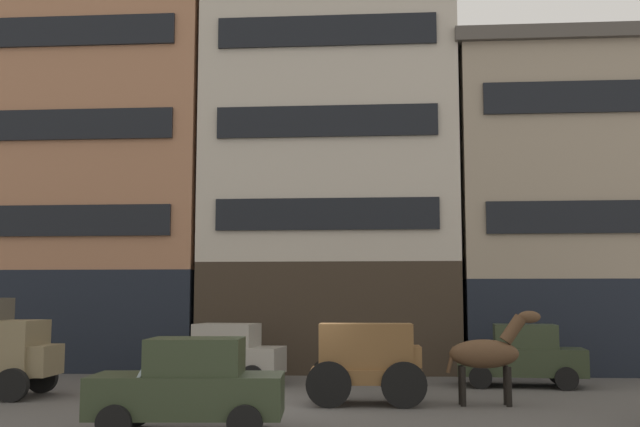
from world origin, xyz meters
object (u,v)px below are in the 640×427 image
(sedan_parked_curb, at_px, (521,355))
(sedan_dark, at_px, (190,386))
(fire_hydrant_curbside, at_px, (361,367))
(sedan_light, at_px, (223,354))
(draft_horse, at_px, (488,353))
(cargo_wagon, at_px, (368,357))

(sedan_parked_curb, bearing_deg, sedan_dark, -132.29)
(fire_hydrant_curbside, bearing_deg, sedan_parked_curb, -15.66)
(sedan_dark, distance_m, sedan_parked_curb, 11.74)
(sedan_dark, relative_size, sedan_light, 0.99)
(sedan_parked_curb, relative_size, fire_hydrant_curbside, 4.62)
(sedan_dark, height_order, fire_hydrant_curbside, sedan_dark)
(sedan_light, relative_size, fire_hydrant_curbside, 4.65)
(draft_horse, xyz_separation_m, fire_hydrant_curbside, (-3.25, 5.61, -0.84))
(sedan_light, bearing_deg, draft_horse, -29.61)
(cargo_wagon, bearing_deg, sedan_dark, -127.56)
(cargo_wagon, xyz_separation_m, sedan_light, (-4.50, 4.23, -0.23))
(sedan_parked_curb, bearing_deg, fire_hydrant_curbside, 164.34)
(draft_horse, xyz_separation_m, sedan_light, (-7.45, 4.23, -0.36))
(sedan_dark, bearing_deg, cargo_wagon, 52.44)
(draft_horse, height_order, sedan_light, draft_horse)
(draft_horse, distance_m, fire_hydrant_curbside, 6.54)
(sedan_light, relative_size, sedan_parked_curb, 1.01)
(sedan_light, bearing_deg, sedan_parked_curb, 0.19)
(draft_horse, relative_size, fire_hydrant_curbside, 2.83)
(sedan_dark, height_order, sedan_light, same)
(sedan_light, bearing_deg, sedan_dark, -82.76)
(cargo_wagon, xyz_separation_m, fire_hydrant_curbside, (-0.30, 5.61, -0.72))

